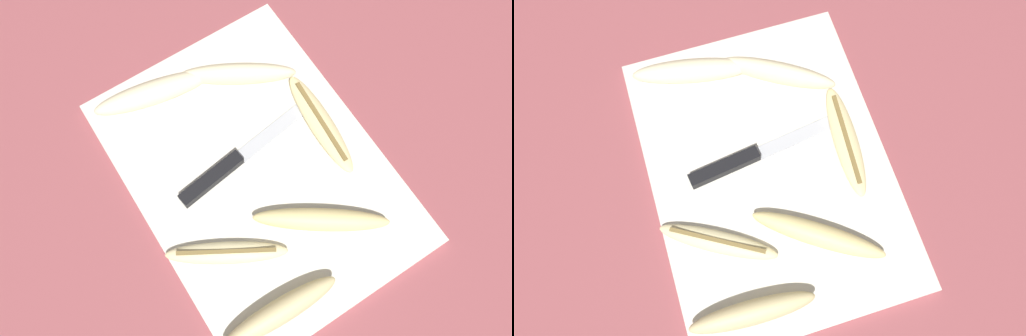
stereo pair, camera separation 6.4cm
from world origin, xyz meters
The scene contains 9 objects.
ground_plane centered at (0.00, 0.00, 0.00)m, with size 4.00×4.00×0.00m, color #93474C.
cutting_board centered at (0.00, 0.00, 0.01)m, with size 0.49×0.36×0.01m.
knife centered at (-0.02, -0.04, 0.02)m, with size 0.05×0.24×0.02m.
banana_golden_short centered at (0.12, 0.04, 0.03)m, with size 0.14×0.18×0.03m.
banana_pale_long centered at (-0.15, 0.06, 0.03)m, with size 0.12×0.18×0.04m.
banana_bright_far centered at (-0.19, -0.07, 0.03)m, with size 0.08×0.20×0.04m.
banana_mellow_near centered at (0.19, -0.09, 0.03)m, with size 0.04×0.18×0.04m.
banana_soft_right centered at (0.08, -0.10, 0.02)m, with size 0.12×0.17×0.02m.
banana_ripe_center centered at (-0.01, 0.12, 0.02)m, with size 0.19×0.05×0.02m.
Camera 2 is at (0.23, -0.07, 0.74)m, focal length 35.00 mm.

